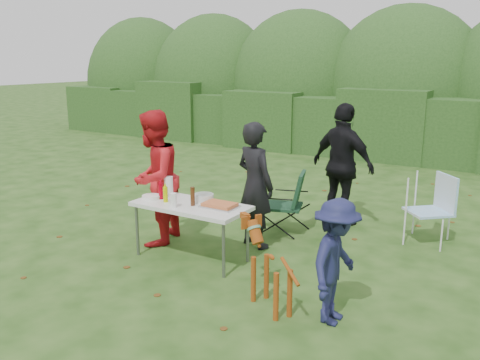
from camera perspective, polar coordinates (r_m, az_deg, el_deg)
The scene contains 20 objects.
ground at distance 6.67m, azimuth -3.68°, elevation -9.00°, with size 80.00×80.00×0.00m, color #1E4211.
hedge_row at distance 13.62m, azimuth 16.02°, elevation 5.89°, with size 22.00×1.40×1.70m, color #23471C.
shrub_backdrop at distance 15.09m, azimuth 17.87°, elevation 9.34°, with size 20.00×2.60×3.20m, color #3D6628.
folding_table at distance 6.53m, azimuth -5.53°, elevation -3.15°, with size 1.50×0.70×0.74m.
person_cook at distance 6.91m, azimuth 1.71°, elevation -0.57°, with size 0.63×0.42×1.74m, color black.
person_red_jacket at distance 7.12m, azimuth -9.65°, elevation 0.22°, with size 0.91×0.71×1.87m, color red.
person_black_puffy at distance 7.94m, azimuth 11.47°, elevation 1.64°, with size 1.11×0.46×1.90m, color black.
child at distance 5.08m, azimuth 10.70°, elevation -9.01°, with size 0.82×0.47×1.26m, color #1A1D46.
dog at distance 5.31m, azimuth 3.53°, elevation -10.01°, with size 0.92×0.37×0.88m, color #893D10, non-canonical shape.
camping_chair at distance 7.52m, azimuth 4.91°, elevation -2.52°, with size 0.60×0.60×0.95m, color #1A3F27, non-canonical shape.
lawn_chair at distance 7.60m, azimuth 20.40°, elevation -3.06°, with size 0.58×0.58×0.99m, color #44A1E6, non-canonical shape.
food_tray at distance 6.35m, azimuth -2.30°, elevation -2.98°, with size 0.45×0.30×0.02m, color #B7B7BA.
focaccia_bread at distance 6.34m, azimuth -2.30°, elevation -2.74°, with size 0.40×0.26×0.04m, color #C96838.
mustard_bottle at distance 6.62m, azimuth -8.36°, elevation -1.62°, with size 0.06×0.06×0.20m, color #BBC900.
ketchup_bottle at distance 6.77m, azimuth -8.89°, elevation -1.22°, with size 0.06×0.06×0.22m, color #A30011.
beer_bottle at distance 6.42m, azimuth -5.34°, elevation -1.83°, with size 0.06×0.06×0.24m, color #47230F.
paper_towel_roll at distance 6.92m, azimuth -8.02°, elevation -0.67°, with size 0.12×0.12×0.26m, color white.
cup_stack at distance 6.38m, azimuth -7.46°, elevation -2.27°, with size 0.08×0.08×0.18m, color white.
pasta_bowl at distance 6.60m, azimuth -4.10°, elevation -2.01°, with size 0.26×0.26×0.10m, color silver.
plate_stack at distance 6.81m, azimuth -9.95°, elevation -1.90°, with size 0.24×0.24×0.05m, color white.
Camera 1 is at (3.56, -5.03, 2.57)m, focal length 38.00 mm.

